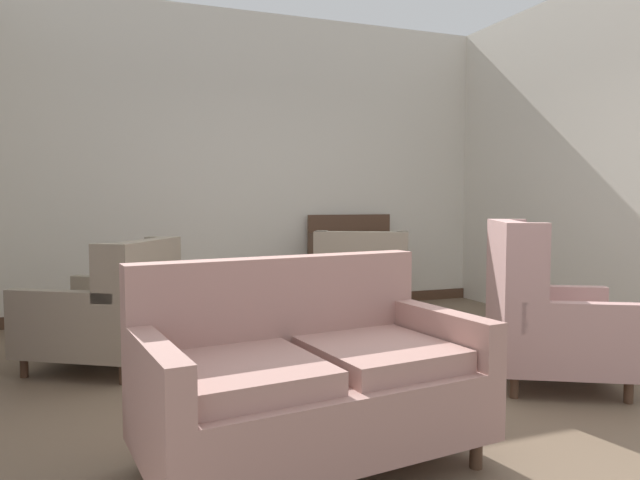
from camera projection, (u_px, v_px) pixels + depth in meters
name	position (u px, v px, depth m)	size (l,w,h in m)	color
ground	(381.00, 395.00, 3.72)	(8.53, 8.53, 0.00)	brown
wall_back	(257.00, 164.00, 6.44)	(5.59, 0.08, 3.28)	silver
wall_right	(600.00, 157.00, 5.42)	(0.08, 4.26, 3.28)	silver
baseboard_back	(260.00, 306.00, 6.50)	(5.43, 0.03, 0.12)	#4C3323
coffee_table	(323.00, 325.00, 4.02)	(0.77, 0.77, 0.49)	#4C3323
porcelain_vase	(319.00, 287.00, 4.00)	(0.19, 0.19, 0.38)	#384C93
settee	(308.00, 379.00, 2.72)	(1.64, 1.04, 0.95)	tan
armchair_foreground_right	(362.00, 290.00, 5.39)	(1.10, 1.10, 0.97)	gray
armchair_back_corner	(110.00, 313.00, 4.32)	(1.23, 1.21, 0.95)	gray
armchair_near_window	(543.00, 317.00, 3.93)	(1.12, 1.11, 1.10)	tan
sideboard	(355.00, 266.00, 6.62)	(1.02, 0.37, 1.08)	#4C3323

